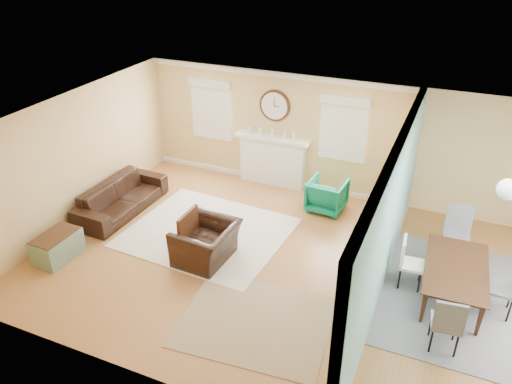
# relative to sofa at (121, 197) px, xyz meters

# --- Properties ---
(floor) EXTENTS (9.00, 9.00, 0.00)m
(floor) POSITION_rel_sofa_xyz_m (3.93, -0.48, -0.32)
(floor) COLOR #9F6932
(floor) RESTS_ON ground
(wall_back) EXTENTS (9.00, 0.02, 2.60)m
(wall_back) POSITION_rel_sofa_xyz_m (3.93, 2.52, 0.98)
(wall_back) COLOR tan
(wall_back) RESTS_ON ground
(wall_front) EXTENTS (9.00, 0.02, 2.60)m
(wall_front) POSITION_rel_sofa_xyz_m (3.93, -3.48, 0.98)
(wall_front) COLOR tan
(wall_front) RESTS_ON ground
(wall_left) EXTENTS (0.02, 6.00, 2.60)m
(wall_left) POSITION_rel_sofa_xyz_m (-0.57, -0.48, 0.98)
(wall_left) COLOR tan
(wall_left) RESTS_ON ground
(ceiling) EXTENTS (9.00, 6.00, 0.02)m
(ceiling) POSITION_rel_sofa_xyz_m (3.93, -0.48, 2.28)
(ceiling) COLOR white
(ceiling) RESTS_ON wall_back
(partition) EXTENTS (0.17, 6.00, 2.60)m
(partition) POSITION_rel_sofa_xyz_m (5.44, -0.20, 1.04)
(partition) COLOR tan
(partition) RESTS_ON ground
(fireplace) EXTENTS (1.70, 0.30, 1.17)m
(fireplace) POSITION_rel_sofa_xyz_m (2.43, 2.40, 0.28)
(fireplace) COLOR white
(fireplace) RESTS_ON ground
(wall_clock) EXTENTS (0.70, 0.07, 0.70)m
(wall_clock) POSITION_rel_sofa_xyz_m (2.43, 2.49, 1.53)
(wall_clock) COLOR #472918
(wall_clock) RESTS_ON wall_back
(window_left) EXTENTS (1.05, 0.13, 1.42)m
(window_left) POSITION_rel_sofa_xyz_m (0.88, 2.47, 1.34)
(window_left) COLOR white
(window_left) RESTS_ON wall_back
(window_right) EXTENTS (1.05, 0.13, 1.42)m
(window_right) POSITION_rel_sofa_xyz_m (3.98, 2.47, 1.34)
(window_right) COLOR white
(window_right) RESTS_ON wall_back
(pendant) EXTENTS (0.30, 0.30, 0.55)m
(pendant) POSITION_rel_sofa_xyz_m (6.93, -0.48, 1.88)
(pendant) COLOR gold
(pendant) RESTS_ON ceiling
(rug_cream) EXTENTS (3.11, 2.75, 0.02)m
(rug_cream) POSITION_rel_sofa_xyz_m (2.04, -0.05, -0.31)
(rug_cream) COLOR silver
(rug_cream) RESTS_ON floor
(rug_jute) EXTENTS (2.38, 2.01, 0.01)m
(rug_jute) POSITION_rel_sofa_xyz_m (3.88, -1.96, -0.31)
(rug_jute) COLOR tan
(rug_jute) RESTS_ON floor
(rug_grey) EXTENTS (2.51, 3.14, 0.01)m
(rug_grey) POSITION_rel_sofa_xyz_m (6.58, -0.19, -0.31)
(rug_grey) COLOR slate
(rug_grey) RESTS_ON floor
(sofa) EXTENTS (0.92, 2.21, 0.64)m
(sofa) POSITION_rel_sofa_xyz_m (0.00, 0.00, 0.00)
(sofa) COLOR black
(sofa) RESTS_ON floor
(eames_chair) EXTENTS (1.00, 1.13, 0.70)m
(eames_chair) POSITION_rel_sofa_xyz_m (2.45, -0.83, 0.03)
(eames_chair) COLOR black
(eames_chair) RESTS_ON floor
(green_chair) EXTENTS (0.78, 0.80, 0.69)m
(green_chair) POSITION_rel_sofa_xyz_m (3.92, 1.73, 0.03)
(green_chair) COLOR #036D54
(green_chair) RESTS_ON floor
(trunk) EXTENTS (0.53, 0.86, 0.49)m
(trunk) POSITION_rel_sofa_xyz_m (-0.04, -1.83, -0.07)
(trunk) COLOR slate
(trunk) RESTS_ON floor
(credenza) EXTENTS (0.53, 1.55, 0.80)m
(credenza) POSITION_rel_sofa_xyz_m (5.11, 0.84, 0.08)
(credenza) COLOR olive
(credenza) RESTS_ON floor
(tv) EXTENTS (0.23, 1.03, 0.59)m
(tv) POSITION_rel_sofa_xyz_m (5.09, 0.84, 0.78)
(tv) COLOR black
(tv) RESTS_ON credenza
(garden_stool) EXTENTS (0.33, 0.33, 0.49)m
(garden_stool) POSITION_rel_sofa_xyz_m (5.17, -0.13, -0.08)
(garden_stool) COLOR white
(garden_stool) RESTS_ON floor
(potted_plant) EXTENTS (0.41, 0.44, 0.40)m
(potted_plant) POSITION_rel_sofa_xyz_m (5.17, -0.13, 0.37)
(potted_plant) COLOR #337F33
(potted_plant) RESTS_ON garden_stool
(dining_table) EXTENTS (1.00, 1.73, 0.60)m
(dining_table) POSITION_rel_sofa_xyz_m (6.58, -0.19, -0.02)
(dining_table) COLOR #472918
(dining_table) RESTS_ON floor
(dining_chair_n) EXTENTS (0.48, 0.48, 1.01)m
(dining_chair_n) POSITION_rel_sofa_xyz_m (6.50, 0.94, 0.28)
(dining_chair_n) COLOR slate
(dining_chair_n) RESTS_ON floor
(dining_chair_s) EXTENTS (0.46, 0.46, 0.93)m
(dining_chair_s) POSITION_rel_sofa_xyz_m (6.51, -1.37, 0.23)
(dining_chair_s) COLOR slate
(dining_chair_s) RESTS_ON floor
(dining_chair_w) EXTENTS (0.42, 0.42, 0.88)m
(dining_chair_w) POSITION_rel_sofa_xyz_m (5.89, -0.15, 0.20)
(dining_chair_w) COLOR white
(dining_chair_w) RESTS_ON floor
(dining_chair_e) EXTENTS (0.44, 0.44, 0.95)m
(dining_chair_e) POSITION_rel_sofa_xyz_m (7.22, -0.28, 0.24)
(dining_chair_e) COLOR slate
(dining_chair_e) RESTS_ON floor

